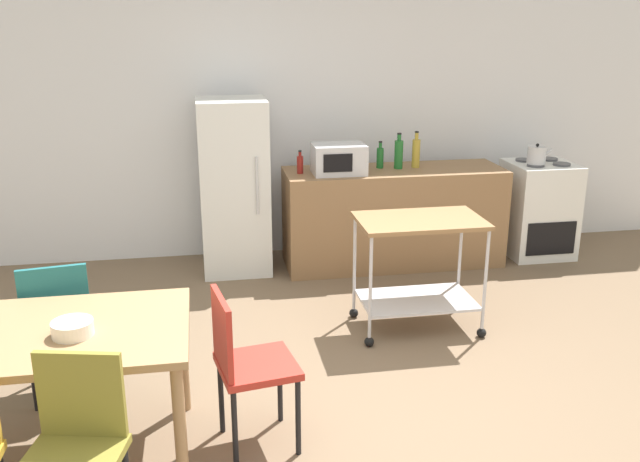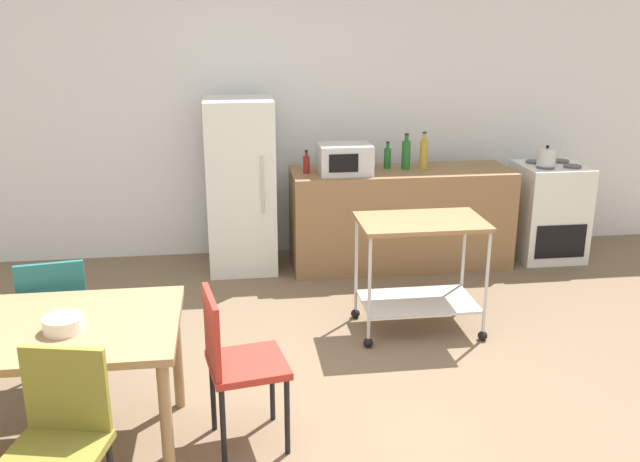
% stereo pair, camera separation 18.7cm
% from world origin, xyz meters
% --- Properties ---
extents(ground_plane, '(12.00, 12.00, 0.00)m').
position_xyz_m(ground_plane, '(0.00, 0.00, 0.00)').
color(ground_plane, brown).
extents(back_wall, '(8.40, 0.12, 2.90)m').
position_xyz_m(back_wall, '(0.00, 3.20, 1.45)').
color(back_wall, white).
rests_on(back_wall, ground_plane).
extents(kitchen_counter, '(2.00, 0.64, 0.90)m').
position_xyz_m(kitchen_counter, '(0.90, 2.60, 0.45)').
color(kitchen_counter, olive).
rests_on(kitchen_counter, ground_plane).
extents(dining_table, '(1.50, 0.90, 0.75)m').
position_xyz_m(dining_table, '(-1.68, -0.03, 0.67)').
color(dining_table, '#A37A51').
rests_on(dining_table, ground_plane).
extents(chair_olive, '(0.48, 0.48, 0.89)m').
position_xyz_m(chair_olive, '(-1.42, -0.69, 0.52)').
color(chair_olive, olive).
rests_on(chair_olive, ground_plane).
extents(chair_teal, '(0.46, 0.46, 0.89)m').
position_xyz_m(chair_teal, '(-1.71, 0.63, 0.52)').
color(chair_teal, '#1E666B').
rests_on(chair_teal, ground_plane).
extents(chair_red, '(0.46, 0.46, 0.89)m').
position_xyz_m(chair_red, '(-0.66, -0.06, 0.52)').
color(chair_red, '#B72D23').
rests_on(chair_red, ground_plane).
extents(stove_oven, '(0.60, 0.61, 0.92)m').
position_xyz_m(stove_oven, '(2.35, 2.62, 0.45)').
color(stove_oven, white).
rests_on(stove_oven, ground_plane).
extents(refrigerator, '(0.60, 0.63, 1.55)m').
position_xyz_m(refrigerator, '(-0.55, 2.70, 0.78)').
color(refrigerator, white).
rests_on(refrigerator, ground_plane).
extents(kitchen_cart, '(0.91, 0.57, 0.85)m').
position_xyz_m(kitchen_cart, '(0.70, 1.21, 0.57)').
color(kitchen_cart, olive).
rests_on(kitchen_cart, ground_plane).
extents(bottle_sparkling_water, '(0.06, 0.06, 0.21)m').
position_xyz_m(bottle_sparkling_water, '(0.03, 2.59, 0.98)').
color(bottle_sparkling_water, maroon).
rests_on(bottle_sparkling_water, kitchen_counter).
extents(microwave, '(0.46, 0.35, 0.26)m').
position_xyz_m(microwave, '(0.36, 2.53, 1.03)').
color(microwave, silver).
rests_on(microwave, kitchen_counter).
extents(bottle_soy_sauce, '(0.06, 0.06, 0.25)m').
position_xyz_m(bottle_soy_sauce, '(0.78, 2.68, 1.00)').
color(bottle_soy_sauce, '#1E6628').
rests_on(bottle_soy_sauce, kitchen_counter).
extents(bottle_sesame_oil, '(0.08, 0.08, 0.32)m').
position_xyz_m(bottle_sesame_oil, '(0.94, 2.63, 1.04)').
color(bottle_sesame_oil, '#1E6628').
rests_on(bottle_sesame_oil, kitchen_counter).
extents(bottle_wine, '(0.07, 0.07, 0.33)m').
position_xyz_m(bottle_wine, '(1.11, 2.65, 1.04)').
color(bottle_wine, gold).
rests_on(bottle_wine, kitchen_counter).
extents(fruit_bowl, '(0.20, 0.20, 0.07)m').
position_xyz_m(fruit_bowl, '(-1.49, -0.10, 0.79)').
color(fruit_bowl, white).
rests_on(fruit_bowl, dining_table).
extents(kettle, '(0.24, 0.17, 0.19)m').
position_xyz_m(kettle, '(2.23, 2.52, 1.00)').
color(kettle, silver).
rests_on(kettle, stove_oven).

